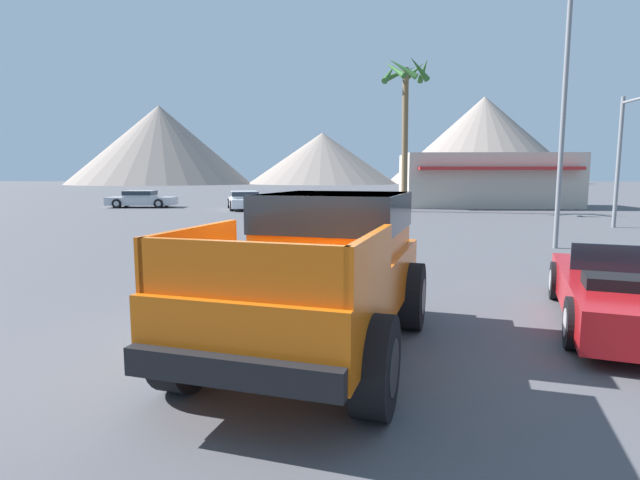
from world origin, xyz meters
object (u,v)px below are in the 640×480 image
red_convertible_car (630,296)px  parked_car_silver (141,199)px  parked_car_white (244,200)px  orange_pickup_truck (324,262)px  palm_tree_tall (405,98)px  street_lamp_post (565,84)px

red_convertible_car → parked_car_silver: parked_car_silver is taller
red_convertible_car → parked_car_white: 26.45m
orange_pickup_truck → palm_tree_tall: (3.94, 24.08, 5.57)m
orange_pickup_truck → street_lamp_post: bearing=67.8°
parked_car_white → parked_car_silver: 7.54m
orange_pickup_truck → parked_car_white: (-5.96, 25.36, -0.50)m
orange_pickup_truck → parked_car_silver: bearing=130.8°
red_convertible_car → parked_car_silver: bearing=142.9°
orange_pickup_truck → street_lamp_post: 11.76m
parked_car_silver → street_lamp_post: size_ratio=0.56×
orange_pickup_truck → red_convertible_car: size_ratio=1.05×
parked_car_white → red_convertible_car: bearing=-82.4°
parked_car_white → street_lamp_post: street_lamp_post is taller
red_convertible_car → palm_tree_tall: (-0.49, 23.04, 6.23)m
red_convertible_car → parked_car_white: parked_car_white is taller
street_lamp_post → palm_tree_tall: palm_tree_tall is taller
orange_pickup_truck → palm_tree_tall: palm_tree_tall is taller
street_lamp_post → parked_car_white: bearing=127.6°
orange_pickup_truck → red_convertible_car: 4.59m
orange_pickup_truck → red_convertible_car: (4.42, 1.04, -0.65)m
parked_car_silver → parked_car_white: bearing=73.2°
parked_car_white → street_lamp_post: (12.64, -16.41, 4.20)m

